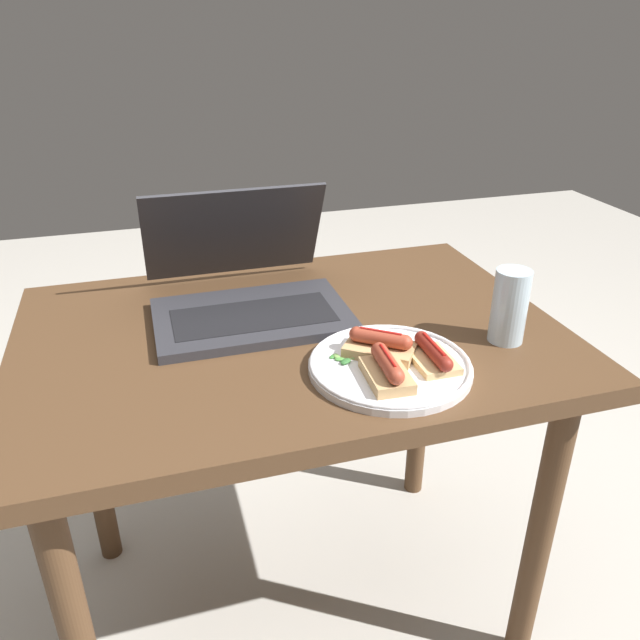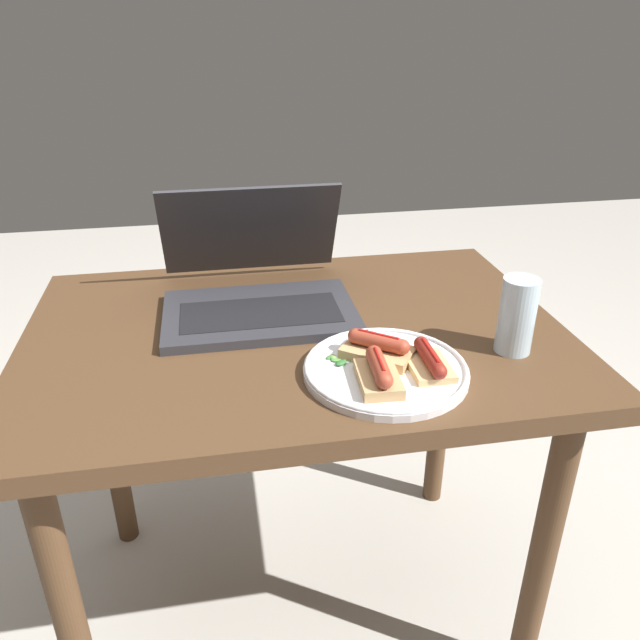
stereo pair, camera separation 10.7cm
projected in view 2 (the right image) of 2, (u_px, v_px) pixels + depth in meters
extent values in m
plane|color=#B7B2A8|center=(301.00, 595.00, 1.50)|extent=(6.00, 6.00, 0.00)
cube|color=#4C331E|center=(296.00, 337.00, 1.19)|extent=(1.01, 0.70, 0.04)
cylinder|color=#4C331E|center=(442.00, 396.00, 1.66)|extent=(0.05, 0.05, 0.69)
cylinder|color=#4C331E|center=(110.00, 430.00, 1.52)|extent=(0.05, 0.05, 0.69)
cylinder|color=#4C331E|center=(543.00, 554.00, 1.18)|extent=(0.05, 0.05, 0.69)
cylinder|color=#4C331E|center=(71.00, 625.00, 1.04)|extent=(0.05, 0.05, 0.69)
cube|color=#2D2D33|center=(260.00, 314.00, 1.21)|extent=(0.37, 0.24, 0.02)
cube|color=black|center=(261.00, 312.00, 1.20)|extent=(0.30, 0.13, 0.00)
cube|color=#2D2D33|center=(250.00, 230.00, 1.32)|extent=(0.37, 0.11, 0.21)
cube|color=#192347|center=(250.00, 230.00, 1.31)|extent=(0.33, 0.09, 0.18)
cylinder|color=silver|center=(386.00, 371.00, 1.03)|extent=(0.27, 0.27, 0.01)
torus|color=silver|center=(386.00, 367.00, 1.02)|extent=(0.27, 0.27, 0.01)
cube|color=tan|center=(378.00, 353.00, 1.05)|extent=(0.14, 0.13, 0.02)
cylinder|color=#9E3D28|center=(378.00, 341.00, 1.04)|extent=(0.08, 0.07, 0.03)
sphere|color=#9E3D28|center=(402.00, 347.00, 1.02)|extent=(0.03, 0.03, 0.03)
sphere|color=#9E3D28|center=(355.00, 336.00, 1.06)|extent=(0.03, 0.03, 0.03)
cylinder|color=red|center=(379.00, 334.00, 1.03)|extent=(0.06, 0.05, 0.01)
cube|color=tan|center=(378.00, 379.00, 0.98)|extent=(0.07, 0.11, 0.02)
cylinder|color=#9E3D28|center=(379.00, 367.00, 0.97)|extent=(0.03, 0.08, 0.03)
sphere|color=#9E3D28|center=(374.00, 353.00, 1.00)|extent=(0.03, 0.03, 0.03)
sphere|color=#9E3D28|center=(385.00, 381.00, 0.93)|extent=(0.03, 0.03, 0.03)
cylinder|color=red|center=(379.00, 359.00, 0.96)|extent=(0.01, 0.07, 0.01)
cube|color=tan|center=(429.00, 367.00, 1.01)|extent=(0.07, 0.10, 0.01)
cylinder|color=maroon|center=(430.00, 357.00, 1.01)|extent=(0.03, 0.09, 0.02)
sphere|color=maroon|center=(439.00, 372.00, 0.97)|extent=(0.02, 0.02, 0.02)
sphere|color=maroon|center=(421.00, 343.00, 1.05)|extent=(0.02, 0.02, 0.02)
cylinder|color=red|center=(430.00, 351.00, 1.00)|extent=(0.01, 0.08, 0.01)
ellipsoid|color=#4C8E3D|center=(346.00, 352.00, 1.07)|extent=(0.02, 0.03, 0.01)
ellipsoid|color=#4C8E3D|center=(336.00, 360.00, 1.04)|extent=(0.02, 0.02, 0.00)
ellipsoid|color=#387A33|center=(330.00, 357.00, 1.05)|extent=(0.02, 0.02, 0.00)
ellipsoid|color=#2D662D|center=(341.00, 363.00, 1.03)|extent=(0.03, 0.02, 0.01)
ellipsoid|color=#709E4C|center=(353.00, 358.00, 1.05)|extent=(0.03, 0.02, 0.01)
ellipsoid|color=#709E4C|center=(333.00, 357.00, 1.05)|extent=(0.01, 0.02, 0.01)
cylinder|color=silver|center=(517.00, 316.00, 1.07)|extent=(0.06, 0.06, 0.14)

